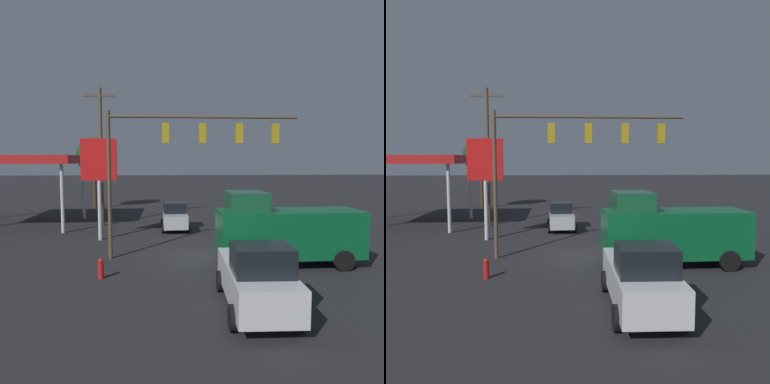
# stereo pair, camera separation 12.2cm
# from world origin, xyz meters

# --- Properties ---
(ground_plane) EXTENTS (200.00, 200.00, 0.00)m
(ground_plane) POSITION_xyz_m (0.00, 0.00, 0.00)
(ground_plane) COLOR #262628
(traffic_signal_assembly) EXTENTS (9.72, 0.43, 7.54)m
(traffic_signal_assembly) POSITION_xyz_m (0.50, 0.21, 5.79)
(traffic_signal_assembly) COLOR brown
(traffic_signal_assembly) RESTS_ON ground
(utility_pole) EXTENTS (2.40, 0.26, 10.44)m
(utility_pole) POSITION_xyz_m (6.46, -9.58, 5.51)
(utility_pole) COLOR brown
(utility_pole) RESTS_ON ground
(gas_station_canopy) EXTENTS (9.15, 7.75, 5.39)m
(gas_station_canopy) POSITION_xyz_m (12.65, -10.03, 5.03)
(gas_station_canopy) COLOR red
(gas_station_canopy) RESTS_ON ground
(price_sign) EXTENTS (2.21, 0.27, 6.39)m
(price_sign) POSITION_xyz_m (5.68, -4.29, 4.70)
(price_sign) COLOR silver
(price_sign) RESTS_ON ground
(hatchback_crossing) EXTENTS (2.10, 3.87, 1.97)m
(hatchback_crossing) POSITION_xyz_m (0.92, -7.55, 0.95)
(hatchback_crossing) COLOR silver
(hatchback_crossing) RESTS_ON ground
(pickup_parked) EXTENTS (2.35, 5.24, 2.40)m
(pickup_parked) POSITION_xyz_m (-1.61, 7.21, 1.11)
(pickup_parked) COLOR silver
(pickup_parked) RESTS_ON ground
(delivery_truck) EXTENTS (6.85, 2.68, 3.58)m
(delivery_truck) POSITION_xyz_m (-4.23, 1.98, 1.69)
(delivery_truck) COLOR #0C592D
(delivery_truck) RESTS_ON ground
(street_tree) EXTENTS (3.66, 3.66, 7.31)m
(street_tree) POSITION_xyz_m (8.97, -19.70, 5.44)
(street_tree) COLOR #4C331E
(street_tree) RESTS_ON ground
(fire_hydrant) EXTENTS (0.24, 0.24, 0.88)m
(fire_hydrant) POSITION_xyz_m (4.25, 3.50, 0.44)
(fire_hydrant) COLOR red
(fire_hydrant) RESTS_ON ground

